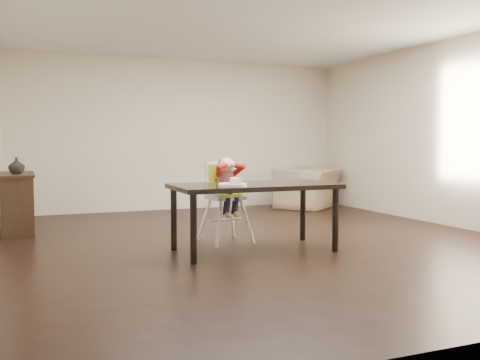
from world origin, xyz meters
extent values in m
plane|color=black|center=(0.00, 0.00, 0.00)|extent=(7.00, 7.00, 0.00)
cube|color=beige|center=(0.00, 3.50, 1.35)|extent=(6.00, 0.02, 2.70)
cube|color=beige|center=(3.00, 0.00, 1.35)|extent=(0.02, 7.00, 2.70)
cube|color=white|center=(0.00, 0.00, 2.70)|extent=(6.00, 7.00, 0.02)
cube|color=black|center=(-0.33, -0.47, 0.72)|extent=(1.80, 0.90, 0.05)
cylinder|color=black|center=(-1.15, -0.84, 0.35)|extent=(0.07, 0.07, 0.70)
cylinder|color=black|center=(0.49, -0.84, 0.35)|extent=(0.07, 0.07, 0.70)
cylinder|color=black|center=(-1.15, -0.10, 0.35)|extent=(0.07, 0.07, 0.70)
cylinder|color=black|center=(0.49, -0.10, 0.35)|extent=(0.07, 0.07, 0.70)
cylinder|color=white|center=(-0.61, -0.08, 0.27)|extent=(0.04, 0.04, 0.55)
cylinder|color=white|center=(-0.23, -0.03, 0.27)|extent=(0.04, 0.04, 0.55)
cylinder|color=white|center=(-0.66, 0.31, 0.27)|extent=(0.04, 0.04, 0.55)
cylinder|color=white|center=(-0.28, 0.36, 0.27)|extent=(0.04, 0.04, 0.55)
cube|color=white|center=(-0.44, 0.14, 0.55)|extent=(0.43, 0.40, 0.05)
cube|color=#AABE18|center=(-0.44, 0.14, 0.58)|extent=(0.35, 0.33, 0.03)
cube|color=white|center=(-0.46, 0.29, 0.77)|extent=(0.39, 0.10, 0.41)
cube|color=#AABE18|center=(-0.46, 0.26, 0.76)|extent=(0.33, 0.06, 0.37)
cube|color=black|center=(-0.51, 0.18, 0.76)|extent=(0.05, 0.18, 0.02)
cube|color=black|center=(-0.39, 0.20, 0.76)|extent=(0.05, 0.18, 0.02)
cylinder|color=#A01412|center=(-0.44, 0.14, 0.73)|extent=(0.25, 0.25, 0.26)
sphere|color=beige|center=(-0.44, 0.12, 0.94)|extent=(0.20, 0.20, 0.18)
ellipsoid|color=brown|center=(-0.44, 0.15, 0.96)|extent=(0.20, 0.19, 0.13)
sphere|color=beige|center=(-0.46, 0.03, 0.95)|extent=(0.09, 0.09, 0.08)
sphere|color=beige|center=(-0.40, 0.03, 0.95)|extent=(0.09, 0.09, 0.08)
cylinder|color=white|center=(-0.68, -0.69, 0.76)|extent=(0.40, 0.40, 0.02)
torus|color=white|center=(-0.68, -0.69, 0.77)|extent=(0.40, 0.40, 0.02)
imported|color=tan|center=(2.20, 2.80, 0.49)|extent=(1.32, 1.25, 0.97)
cube|color=black|center=(-2.78, 2.01, 0.38)|extent=(0.40, 1.20, 0.76)
cube|color=black|center=(-2.78, 2.01, 0.78)|extent=(0.44, 1.26, 0.03)
imported|color=#99999E|center=(-2.78, 1.89, 0.89)|extent=(0.21, 0.22, 0.21)
camera|label=1|loc=(-2.71, -5.87, 1.20)|focal=40.00mm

